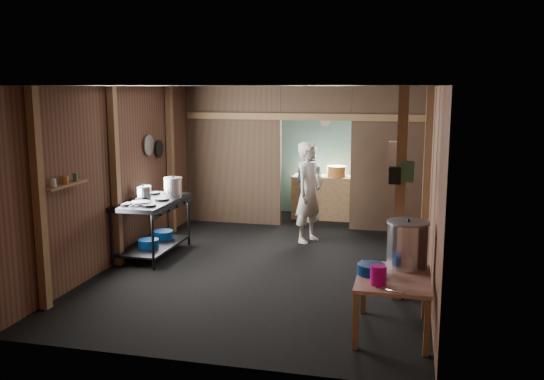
% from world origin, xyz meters
% --- Properties ---
extents(floor, '(4.50, 7.00, 0.00)m').
position_xyz_m(floor, '(0.00, 0.00, 0.00)').
color(floor, black).
rests_on(floor, ground).
extents(ceiling, '(4.50, 7.00, 0.00)m').
position_xyz_m(ceiling, '(0.00, 0.00, 2.60)').
color(ceiling, '#3E3B39').
rests_on(ceiling, ground).
extents(wall_back, '(4.50, 0.00, 2.60)m').
position_xyz_m(wall_back, '(0.00, 3.50, 1.30)').
color(wall_back, brown).
rests_on(wall_back, ground).
extents(wall_front, '(4.50, 0.00, 2.60)m').
position_xyz_m(wall_front, '(0.00, -3.50, 1.30)').
color(wall_front, brown).
rests_on(wall_front, ground).
extents(wall_left, '(0.00, 7.00, 2.60)m').
position_xyz_m(wall_left, '(-2.25, 0.00, 1.30)').
color(wall_left, brown).
rests_on(wall_left, ground).
extents(wall_right, '(0.00, 7.00, 2.60)m').
position_xyz_m(wall_right, '(2.25, 0.00, 1.30)').
color(wall_right, brown).
rests_on(wall_right, ground).
extents(partition_left, '(1.85, 0.10, 2.60)m').
position_xyz_m(partition_left, '(-1.32, 2.20, 1.30)').
color(partition_left, brown).
rests_on(partition_left, floor).
extents(partition_right, '(1.35, 0.10, 2.60)m').
position_xyz_m(partition_right, '(1.57, 2.20, 1.30)').
color(partition_right, brown).
rests_on(partition_right, floor).
extents(partition_header, '(1.30, 0.10, 0.60)m').
position_xyz_m(partition_header, '(0.25, 2.20, 2.30)').
color(partition_header, brown).
rests_on(partition_header, wall_back).
extents(turquoise_panel, '(4.40, 0.06, 2.50)m').
position_xyz_m(turquoise_panel, '(0.00, 3.44, 1.25)').
color(turquoise_panel, '#73C5C8').
rests_on(turquoise_panel, wall_back).
extents(back_counter, '(1.20, 0.50, 0.85)m').
position_xyz_m(back_counter, '(0.30, 2.95, 0.42)').
color(back_counter, '#99774A').
rests_on(back_counter, floor).
extents(wall_clock, '(0.20, 0.03, 0.20)m').
position_xyz_m(wall_clock, '(0.25, 3.40, 1.90)').
color(wall_clock, silver).
rests_on(wall_clock, wall_back).
extents(post_left_a, '(0.10, 0.12, 2.60)m').
position_xyz_m(post_left_a, '(-2.18, -2.60, 1.30)').
color(post_left_a, '#99774A').
rests_on(post_left_a, floor).
extents(post_left_b, '(0.10, 0.12, 2.60)m').
position_xyz_m(post_left_b, '(-2.18, -0.80, 1.30)').
color(post_left_b, '#99774A').
rests_on(post_left_b, floor).
extents(post_left_c, '(0.10, 0.12, 2.60)m').
position_xyz_m(post_left_c, '(-2.18, 1.20, 1.30)').
color(post_left_c, '#99774A').
rests_on(post_left_c, floor).
extents(post_right, '(0.10, 0.12, 2.60)m').
position_xyz_m(post_right, '(2.18, -0.20, 1.30)').
color(post_right, '#99774A').
rests_on(post_right, floor).
extents(post_free, '(0.12, 0.12, 2.60)m').
position_xyz_m(post_free, '(1.85, -1.30, 1.30)').
color(post_free, '#99774A').
rests_on(post_free, floor).
extents(cross_beam, '(4.40, 0.12, 0.12)m').
position_xyz_m(cross_beam, '(0.00, 2.15, 2.05)').
color(cross_beam, '#99774A').
rests_on(cross_beam, wall_left).
extents(pan_lid_big, '(0.03, 0.34, 0.34)m').
position_xyz_m(pan_lid_big, '(-2.21, 0.40, 1.65)').
color(pan_lid_big, slate).
rests_on(pan_lid_big, wall_left).
extents(pan_lid_small, '(0.03, 0.30, 0.30)m').
position_xyz_m(pan_lid_small, '(-2.21, 0.80, 1.55)').
color(pan_lid_small, black).
rests_on(pan_lid_small, wall_left).
extents(wall_shelf, '(0.14, 0.80, 0.03)m').
position_xyz_m(wall_shelf, '(-2.15, -2.10, 1.40)').
color(wall_shelf, '#99774A').
rests_on(wall_shelf, wall_left).
extents(jar_white, '(0.07, 0.07, 0.10)m').
position_xyz_m(jar_white, '(-2.15, -2.35, 1.47)').
color(jar_white, silver).
rests_on(jar_white, wall_shelf).
extents(jar_yellow, '(0.08, 0.08, 0.10)m').
position_xyz_m(jar_yellow, '(-2.15, -2.10, 1.47)').
color(jar_yellow, '#B36C2A').
rests_on(jar_yellow, wall_shelf).
extents(jar_green, '(0.06, 0.06, 0.10)m').
position_xyz_m(jar_green, '(-2.15, -1.88, 1.47)').
color(jar_green, '#2E5A3D').
rests_on(jar_green, wall_shelf).
extents(bag_white, '(0.22, 0.15, 0.32)m').
position_xyz_m(bag_white, '(1.80, -1.22, 1.78)').
color(bag_white, silver).
rests_on(bag_white, post_free).
extents(bag_green, '(0.16, 0.12, 0.24)m').
position_xyz_m(bag_green, '(1.92, -1.36, 1.60)').
color(bag_green, '#2E5A3D').
rests_on(bag_green, post_free).
extents(bag_black, '(0.14, 0.10, 0.20)m').
position_xyz_m(bag_black, '(1.78, -1.38, 1.55)').
color(bag_black, black).
rests_on(bag_black, post_free).
extents(gas_range, '(0.77, 1.50, 0.88)m').
position_xyz_m(gas_range, '(-1.88, -0.27, 0.44)').
color(gas_range, black).
rests_on(gas_range, floor).
extents(prep_table, '(0.76, 1.05, 0.62)m').
position_xyz_m(prep_table, '(1.83, -2.36, 0.31)').
color(prep_table, '#A47667').
rests_on(prep_table, floor).
extents(stove_pot_large, '(0.31, 0.31, 0.30)m').
position_xyz_m(stove_pot_large, '(-1.71, 0.18, 1.01)').
color(stove_pot_large, silver).
rests_on(stove_pot_large, gas_range).
extents(stove_pot_med, '(0.27, 0.27, 0.21)m').
position_xyz_m(stove_pot_med, '(-2.05, -0.19, 0.97)').
color(stove_pot_med, silver).
rests_on(stove_pot_med, gas_range).
extents(frying_pan, '(0.30, 0.51, 0.07)m').
position_xyz_m(frying_pan, '(-1.88, -0.64, 0.91)').
color(frying_pan, slate).
rests_on(frying_pan, gas_range).
extents(blue_tub_front, '(0.31, 0.31, 0.13)m').
position_xyz_m(blue_tub_front, '(-1.88, -0.43, 0.24)').
color(blue_tub_front, navy).
rests_on(blue_tub_front, gas_range).
extents(blue_tub_back, '(0.33, 0.33, 0.13)m').
position_xyz_m(blue_tub_back, '(-1.88, 0.11, 0.24)').
color(blue_tub_back, navy).
rests_on(blue_tub_back, gas_range).
extents(stock_pot, '(0.52, 0.52, 0.54)m').
position_xyz_m(stock_pot, '(1.96, -1.99, 0.87)').
color(stock_pot, silver).
rests_on(stock_pot, prep_table).
extents(wash_basin, '(0.40, 0.40, 0.11)m').
position_xyz_m(wash_basin, '(1.59, -2.33, 0.68)').
color(wash_basin, navy).
rests_on(wash_basin, prep_table).
extents(pink_bucket, '(0.22, 0.22, 0.20)m').
position_xyz_m(pink_bucket, '(1.68, -2.65, 0.72)').
color(pink_bucket, '#B50579').
rests_on(pink_bucket, prep_table).
extents(knife, '(0.30, 0.13, 0.01)m').
position_xyz_m(knife, '(1.81, -2.81, 0.63)').
color(knife, silver).
rests_on(knife, prep_table).
extents(yellow_tub, '(0.37, 0.37, 0.21)m').
position_xyz_m(yellow_tub, '(0.55, 2.95, 0.95)').
color(yellow_tub, '#B36C2A').
rests_on(yellow_tub, back_counter).
extents(red_cup, '(0.12, 0.12, 0.14)m').
position_xyz_m(red_cup, '(-0.07, 2.95, 0.92)').
color(red_cup, red).
rests_on(red_cup, back_counter).
extents(cook, '(0.62, 0.73, 1.69)m').
position_xyz_m(cook, '(0.32, 1.13, 0.85)').
color(cook, silver).
rests_on(cook, floor).
extents(worker_back, '(0.74, 0.59, 1.46)m').
position_xyz_m(worker_back, '(-0.01, 2.86, 0.73)').
color(worker_back, '#628BA1').
rests_on(worker_back, floor).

